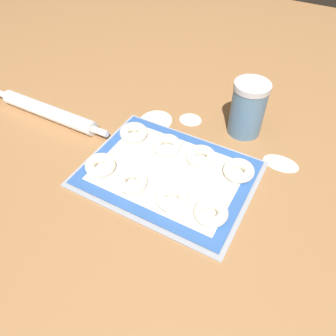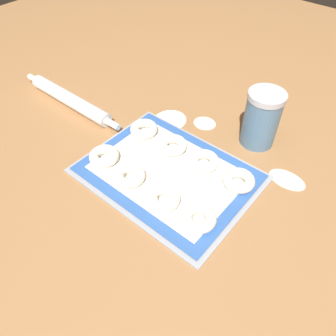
{
  "view_description": "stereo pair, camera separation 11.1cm",
  "coord_description": "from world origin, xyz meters",
  "px_view_note": "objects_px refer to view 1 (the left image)",
  "views": [
    {
      "loc": [
        0.29,
        -0.52,
        0.63
      ],
      "look_at": [
        0.01,
        -0.01,
        0.02
      ],
      "focal_mm": 35.0,
      "sensor_mm": 36.0,
      "label": 1
    },
    {
      "loc": [
        0.38,
        -0.46,
        0.63
      ],
      "look_at": [
        0.01,
        -0.01,
        0.02
      ],
      "focal_mm": 35.0,
      "sensor_mm": 36.0,
      "label": 2
    }
  ],
  "objects_px": {
    "bagel_back_far_left": "(134,133)",
    "bagel_back_mid_right": "(201,156)",
    "bagel_back_far_right": "(239,170)",
    "bagel_front_far_right": "(211,212)",
    "flour_canister": "(248,109)",
    "bagel_front_far_left": "(100,165)",
    "rolling_pin": "(49,112)",
    "bagel_back_mid_left": "(167,145)",
    "baking_tray": "(168,173)",
    "bagel_front_mid_right": "(172,198)",
    "bagel_front_mid_left": "(132,181)"
  },
  "relations": [
    {
      "from": "bagel_back_far_left",
      "to": "bagel_back_mid_right",
      "type": "relative_size",
      "value": 1.0
    },
    {
      "from": "bagel_back_far_left",
      "to": "bagel_back_far_right",
      "type": "distance_m",
      "value": 0.32
    },
    {
      "from": "bagel_front_far_right",
      "to": "flour_canister",
      "type": "bearing_deg",
      "value": 96.95
    },
    {
      "from": "bagel_front_far_left",
      "to": "rolling_pin",
      "type": "xyz_separation_m",
      "value": [
        -0.28,
        0.11,
        -0.0
      ]
    },
    {
      "from": "bagel_front_far_right",
      "to": "bagel_back_mid_left",
      "type": "height_order",
      "value": "same"
    },
    {
      "from": "baking_tray",
      "to": "bagel_front_mid_right",
      "type": "relative_size",
      "value": 5.45
    },
    {
      "from": "bagel_back_far_right",
      "to": "bagel_front_mid_right",
      "type": "bearing_deg",
      "value": -123.33
    },
    {
      "from": "bagel_front_mid_left",
      "to": "bagel_front_mid_right",
      "type": "height_order",
      "value": "same"
    },
    {
      "from": "bagel_front_mid_left",
      "to": "bagel_front_far_right",
      "type": "distance_m",
      "value": 0.21
    },
    {
      "from": "bagel_front_far_left",
      "to": "flour_canister",
      "type": "height_order",
      "value": "flour_canister"
    },
    {
      "from": "bagel_front_far_left",
      "to": "rolling_pin",
      "type": "distance_m",
      "value": 0.3
    },
    {
      "from": "flour_canister",
      "to": "rolling_pin",
      "type": "bearing_deg",
      "value": -157.3
    },
    {
      "from": "rolling_pin",
      "to": "bagel_back_far_left",
      "type": "bearing_deg",
      "value": 8.4
    },
    {
      "from": "bagel_front_mid_right",
      "to": "bagel_back_mid_left",
      "type": "bearing_deg",
      "value": 122.9
    },
    {
      "from": "bagel_front_far_left",
      "to": "bagel_back_far_right",
      "type": "distance_m",
      "value": 0.36
    },
    {
      "from": "bagel_back_far_right",
      "to": "baking_tray",
      "type": "bearing_deg",
      "value": -153.92
    },
    {
      "from": "bagel_front_mid_left",
      "to": "bagel_back_far_right",
      "type": "height_order",
      "value": "same"
    },
    {
      "from": "bagel_back_mid_left",
      "to": "baking_tray",
      "type": "bearing_deg",
      "value": -58.68
    },
    {
      "from": "baking_tray",
      "to": "rolling_pin",
      "type": "relative_size",
      "value": 0.99
    },
    {
      "from": "bagel_front_far_left",
      "to": "bagel_front_mid_left",
      "type": "height_order",
      "value": "same"
    },
    {
      "from": "bagel_front_mid_right",
      "to": "rolling_pin",
      "type": "xyz_separation_m",
      "value": [
        -0.5,
        0.12,
        -0.0
      ]
    },
    {
      "from": "bagel_back_mid_right",
      "to": "rolling_pin",
      "type": "bearing_deg",
      "value": -174.72
    },
    {
      "from": "bagel_front_far_right",
      "to": "bagel_back_far_left",
      "type": "relative_size",
      "value": 1.0
    },
    {
      "from": "bagel_back_far_left",
      "to": "bagel_back_mid_left",
      "type": "xyz_separation_m",
      "value": [
        0.11,
        -0.0,
        0.0
      ]
    },
    {
      "from": "bagel_back_far_right",
      "to": "rolling_pin",
      "type": "distance_m",
      "value": 0.6
    },
    {
      "from": "baking_tray",
      "to": "bagel_back_far_right",
      "type": "height_order",
      "value": "bagel_back_far_right"
    },
    {
      "from": "bagel_back_mid_left",
      "to": "bagel_back_far_right",
      "type": "height_order",
      "value": "same"
    },
    {
      "from": "baking_tray",
      "to": "bagel_front_far_right",
      "type": "distance_m",
      "value": 0.17
    },
    {
      "from": "bagel_front_far_left",
      "to": "bagel_back_far_right",
      "type": "height_order",
      "value": "same"
    },
    {
      "from": "rolling_pin",
      "to": "bagel_front_far_left",
      "type": "bearing_deg",
      "value": -21.21
    },
    {
      "from": "bagel_front_far_left",
      "to": "bagel_back_mid_right",
      "type": "height_order",
      "value": "same"
    },
    {
      "from": "baking_tray",
      "to": "bagel_front_far_left",
      "type": "distance_m",
      "value": 0.18
    },
    {
      "from": "bagel_front_mid_right",
      "to": "bagel_back_far_right",
      "type": "distance_m",
      "value": 0.19
    },
    {
      "from": "bagel_front_mid_right",
      "to": "bagel_front_far_left",
      "type": "bearing_deg",
      "value": 178.18
    },
    {
      "from": "bagel_back_mid_right",
      "to": "bagel_back_far_right",
      "type": "relative_size",
      "value": 1.0
    },
    {
      "from": "bagel_front_mid_right",
      "to": "flour_canister",
      "type": "xyz_separation_m",
      "value": [
        0.06,
        0.35,
        0.06
      ]
    },
    {
      "from": "bagel_front_mid_right",
      "to": "bagel_back_mid_right",
      "type": "distance_m",
      "value": 0.16
    },
    {
      "from": "baking_tray",
      "to": "bagel_back_mid_left",
      "type": "xyz_separation_m",
      "value": [
        -0.05,
        0.08,
        0.02
      ]
    },
    {
      "from": "bagel_front_far_left",
      "to": "bagel_front_mid_right",
      "type": "bearing_deg",
      "value": -1.82
    },
    {
      "from": "bagel_back_far_left",
      "to": "bagel_back_mid_right",
      "type": "distance_m",
      "value": 0.21
    },
    {
      "from": "rolling_pin",
      "to": "bagel_back_far_right",
      "type": "bearing_deg",
      "value": 4.32
    },
    {
      "from": "baking_tray",
      "to": "bagel_back_far_left",
      "type": "relative_size",
      "value": 5.45
    },
    {
      "from": "bagel_back_mid_right",
      "to": "flour_canister",
      "type": "bearing_deg",
      "value": 73.42
    },
    {
      "from": "baking_tray",
      "to": "bagel_front_mid_left",
      "type": "relative_size",
      "value": 5.45
    },
    {
      "from": "bagel_back_far_right",
      "to": "bagel_front_mid_left",
      "type": "bearing_deg",
      "value": -143.66
    },
    {
      "from": "bagel_back_mid_left",
      "to": "bagel_back_mid_right",
      "type": "relative_size",
      "value": 1.0
    },
    {
      "from": "bagel_front_mid_right",
      "to": "bagel_back_far_left",
      "type": "xyz_separation_m",
      "value": [
        -0.21,
        0.16,
        0.0
      ]
    },
    {
      "from": "baking_tray",
      "to": "bagel_front_far_right",
      "type": "bearing_deg",
      "value": -26.19
    },
    {
      "from": "bagel_back_mid_right",
      "to": "bagel_front_far_right",
      "type": "bearing_deg",
      "value": -58.09
    },
    {
      "from": "bagel_back_far_left",
      "to": "flour_canister",
      "type": "xyz_separation_m",
      "value": [
        0.27,
        0.19,
        0.06
      ]
    }
  ]
}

